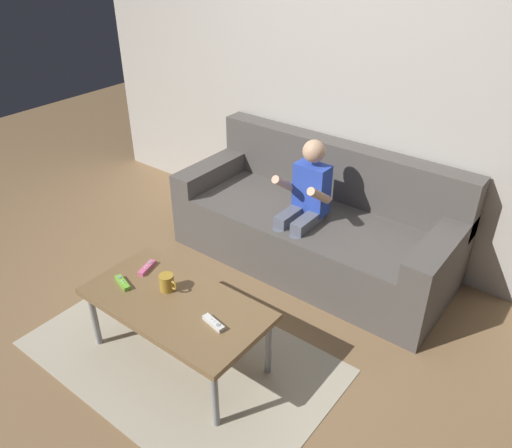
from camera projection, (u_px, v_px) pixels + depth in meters
ground_plane at (184, 355)px, 2.91m from camera, size 9.26×9.26×0.00m
wall_back at (347, 74)px, 3.39m from camera, size 4.63×0.05×2.50m
couch at (316, 226)px, 3.58m from camera, size 1.95×0.80×0.82m
person_seated_on_couch at (304, 203)px, 3.33m from camera, size 0.32×0.39×0.95m
coffee_table at (176, 307)px, 2.71m from camera, size 1.02×0.53×0.41m
area_rug at (181, 356)px, 2.90m from camera, size 1.73×1.06×0.01m
game_remote_lime_near_edge at (123, 283)px, 2.81m from camera, size 0.14×0.08×0.03m
game_remote_white_center at (214, 323)px, 2.53m from camera, size 0.14×0.06×0.03m
game_remote_pink_far_corner at (147, 268)px, 2.93m from camera, size 0.07×0.14×0.03m
coffee_mug at (167, 283)px, 2.75m from camera, size 0.12×0.08×0.10m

